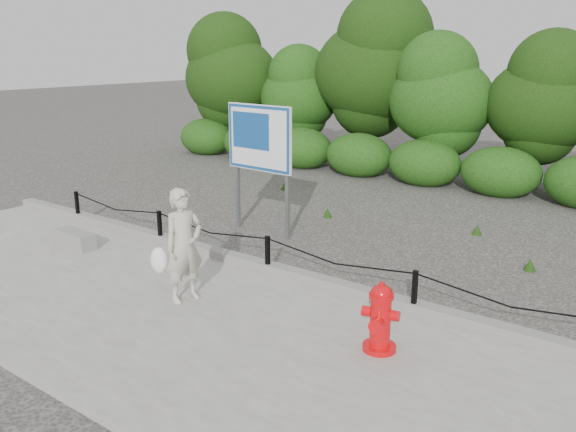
# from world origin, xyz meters

# --- Properties ---
(ground) EXTENTS (90.00, 90.00, 0.00)m
(ground) POSITION_xyz_m (0.00, 0.00, 0.00)
(ground) COLOR #2D2B28
(ground) RESTS_ON ground
(sidewalk) EXTENTS (14.00, 4.00, 0.08)m
(sidewalk) POSITION_xyz_m (0.00, -2.00, 0.04)
(sidewalk) COLOR gray
(sidewalk) RESTS_ON ground
(curb) EXTENTS (14.00, 0.22, 0.14)m
(curb) POSITION_xyz_m (0.00, 0.05, 0.15)
(curb) COLOR slate
(curb) RESTS_ON sidewalk
(chain_barrier) EXTENTS (10.06, 0.06, 0.60)m
(chain_barrier) POSITION_xyz_m (0.00, 0.00, 0.46)
(chain_barrier) COLOR black
(chain_barrier) RESTS_ON sidewalk
(treeline) EXTENTS (20.59, 4.00, 5.03)m
(treeline) POSITION_xyz_m (0.34, 8.93, 2.65)
(treeline) COLOR black
(treeline) RESTS_ON ground
(fire_hydrant) EXTENTS (0.48, 0.50, 0.85)m
(fire_hydrant) POSITION_xyz_m (2.64, -1.20, 0.48)
(fire_hydrant) COLOR red
(fire_hydrant) RESTS_ON sidewalk
(pedestrian) EXTENTS (0.74, 0.65, 1.60)m
(pedestrian) POSITION_xyz_m (-0.26, -1.53, 0.86)
(pedestrian) COLOR #BCB4A1
(pedestrian) RESTS_ON sidewalk
(concrete_block) EXTENTS (0.90, 0.36, 0.28)m
(concrete_block) POSITION_xyz_m (-3.54, -1.06, 0.22)
(concrete_block) COLOR gray
(concrete_block) RESTS_ON sidewalk
(advertising_sign) EXTENTS (1.55, 0.20, 2.48)m
(advertising_sign) POSITION_xyz_m (-1.62, 1.77, 1.75)
(advertising_sign) COLOR slate
(advertising_sign) RESTS_ON ground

